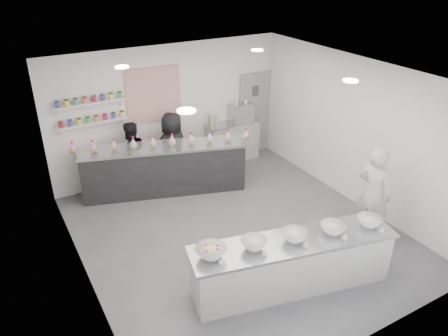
# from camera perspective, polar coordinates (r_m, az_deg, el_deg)

# --- Properties ---
(floor) EXTENTS (6.00, 6.00, 0.00)m
(floor) POSITION_cam_1_polar(r_m,az_deg,el_deg) (8.34, 1.71, -8.48)
(floor) COLOR #515156
(floor) RESTS_ON ground
(ceiling) EXTENTS (6.00, 6.00, 0.00)m
(ceiling) POSITION_cam_1_polar(r_m,az_deg,el_deg) (7.04, 2.04, 11.86)
(ceiling) COLOR white
(ceiling) RESTS_ON floor
(back_wall) EXTENTS (5.50, 0.00, 5.50)m
(back_wall) POSITION_cam_1_polar(r_m,az_deg,el_deg) (10.05, -7.16, 7.35)
(back_wall) COLOR white
(back_wall) RESTS_ON floor
(left_wall) EXTENTS (0.00, 6.00, 6.00)m
(left_wall) POSITION_cam_1_polar(r_m,az_deg,el_deg) (6.72, -18.65, -4.33)
(left_wall) COLOR white
(left_wall) RESTS_ON floor
(right_wall) EXTENTS (0.00, 6.00, 6.00)m
(right_wall) POSITION_cam_1_polar(r_m,az_deg,el_deg) (9.20, 16.69, 4.52)
(right_wall) COLOR white
(right_wall) RESTS_ON floor
(back_door) EXTENTS (0.88, 0.04, 2.10)m
(back_door) POSITION_cam_1_polar(r_m,az_deg,el_deg) (11.20, 3.97, 7.12)
(back_door) COLOR gray
(back_door) RESTS_ON floor
(pattern_panel) EXTENTS (1.25, 0.03, 1.20)m
(pattern_panel) POSITION_cam_1_polar(r_m,az_deg,el_deg) (9.77, -9.16, 9.42)
(pattern_panel) COLOR #B54336
(pattern_panel) RESTS_ON back_wall
(jar_shelf_lower) EXTENTS (1.45, 0.22, 0.04)m
(jar_shelf_lower) POSITION_cam_1_polar(r_m,az_deg,el_deg) (9.44, -16.79, 5.74)
(jar_shelf_lower) COLOR silver
(jar_shelf_lower) RESTS_ON back_wall
(jar_shelf_upper) EXTENTS (1.45, 0.22, 0.04)m
(jar_shelf_upper) POSITION_cam_1_polar(r_m,az_deg,el_deg) (9.30, -17.13, 8.14)
(jar_shelf_upper) COLOR silver
(jar_shelf_upper) RESTS_ON back_wall
(preserve_jars) EXTENTS (1.45, 0.10, 0.56)m
(preserve_jars) POSITION_cam_1_polar(r_m,az_deg,el_deg) (9.33, -16.98, 7.30)
(preserve_jars) COLOR red
(preserve_jars) RESTS_ON jar_shelf_lower
(downlight_0) EXTENTS (0.24, 0.24, 0.02)m
(downlight_0) POSITION_cam_1_polar(r_m,az_deg,el_deg) (5.57, -4.92, 7.47)
(downlight_0) COLOR white
(downlight_0) RESTS_ON ceiling
(downlight_1) EXTENTS (0.24, 0.24, 0.02)m
(downlight_1) POSITION_cam_1_polar(r_m,az_deg,el_deg) (7.15, 16.19, 10.89)
(downlight_1) COLOR white
(downlight_1) RESTS_ON ceiling
(downlight_2) EXTENTS (0.24, 0.24, 0.02)m
(downlight_2) POSITION_cam_1_polar(r_m,az_deg,el_deg) (7.91, -13.21, 12.72)
(downlight_2) COLOR white
(downlight_2) RESTS_ON ceiling
(downlight_3) EXTENTS (0.24, 0.24, 0.02)m
(downlight_3) POSITION_cam_1_polar(r_m,az_deg,el_deg) (9.09, 4.36, 15.11)
(downlight_3) COLOR white
(downlight_3) RESTS_ON ceiling
(prep_counter) EXTENTS (3.29, 1.40, 0.88)m
(prep_counter) POSITION_cam_1_polar(r_m,az_deg,el_deg) (7.01, 8.87, -12.24)
(prep_counter) COLOR #A0A19C
(prep_counter) RESTS_ON floor
(back_bar) EXTENTS (3.51, 1.68, 1.08)m
(back_bar) POSITION_cam_1_polar(r_m,az_deg,el_deg) (9.49, -7.78, -0.21)
(back_bar) COLOR black
(back_bar) RESTS_ON floor
(sneeze_guard) EXTENTS (3.27, 1.07, 0.29)m
(sneeze_guard) POSITION_cam_1_polar(r_m,az_deg,el_deg) (8.93, -7.88, 2.85)
(sneeze_guard) COLOR white
(sneeze_guard) RESTS_ON back_bar
(espresso_ledge) EXTENTS (1.35, 0.43, 1.00)m
(espresso_ledge) POSITION_cam_1_polar(r_m,az_deg,el_deg) (10.88, 1.12, 3.46)
(espresso_ledge) COLOR #A0A19C
(espresso_ledge) RESTS_ON floor
(espresso_machine) EXTENTS (0.55, 0.38, 0.42)m
(espresso_machine) POSITION_cam_1_polar(r_m,az_deg,el_deg) (10.73, 2.23, 7.20)
(espresso_machine) COLOR #93969E
(espresso_machine) RESTS_ON espresso_ledge
(cup_stacks) EXTENTS (0.24, 0.24, 0.32)m
(cup_stacks) POSITION_cam_1_polar(r_m,az_deg,el_deg) (10.38, -1.47, 6.21)
(cup_stacks) COLOR #C3B98A
(cup_stacks) RESTS_ON espresso_ledge
(prep_bowls) EXTENTS (3.03, 1.13, 0.16)m
(prep_bowls) POSITION_cam_1_polar(r_m,az_deg,el_deg) (6.70, 9.18, -8.80)
(prep_bowls) COLOR white
(prep_bowls) RESTS_ON prep_counter
(label_cards) EXTENTS (2.66, 0.04, 0.07)m
(label_cards) POSITION_cam_1_polar(r_m,az_deg,el_deg) (6.48, 12.74, -11.00)
(label_cards) COLOR white
(label_cards) RESTS_ON prep_counter
(cookie_bags) EXTENTS (3.62, 1.31, 0.28)m
(cookie_bags) POSITION_cam_1_polar(r_m,az_deg,el_deg) (9.21, -8.03, 3.55)
(cookie_bags) COLOR pink
(cookie_bags) RESTS_ON back_bar
(woman_prep) EXTENTS (0.57, 0.74, 1.81)m
(woman_prep) POSITION_cam_1_polar(r_m,az_deg,el_deg) (8.20, 18.97, -3.25)
(woman_prep) COLOR beige
(woman_prep) RESTS_ON floor
(staff_left) EXTENTS (0.87, 0.73, 1.57)m
(staff_left) POSITION_cam_1_polar(r_m,az_deg,el_deg) (9.63, -12.02, 1.45)
(staff_left) COLOR black
(staff_left) RESTS_ON floor
(staff_right) EXTENTS (0.93, 0.75, 1.65)m
(staff_right) POSITION_cam_1_polar(r_m,az_deg,el_deg) (9.78, -6.69, 2.57)
(staff_right) COLOR black
(staff_right) RESTS_ON floor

